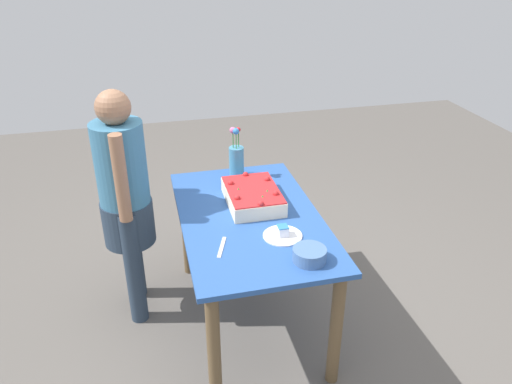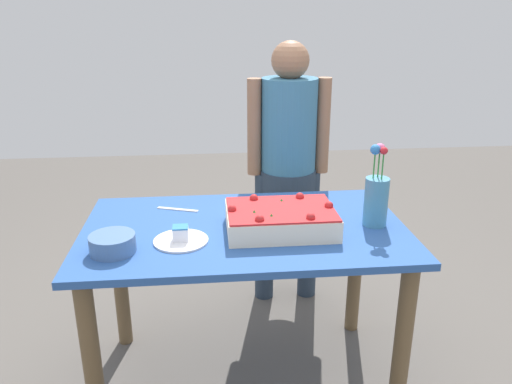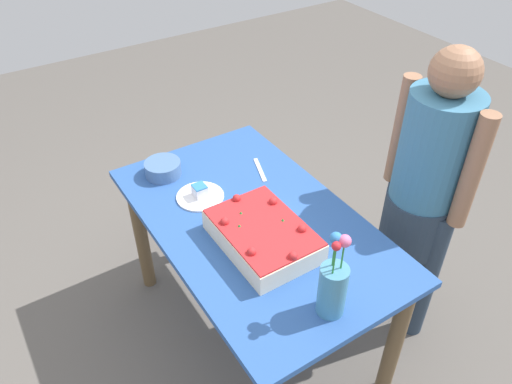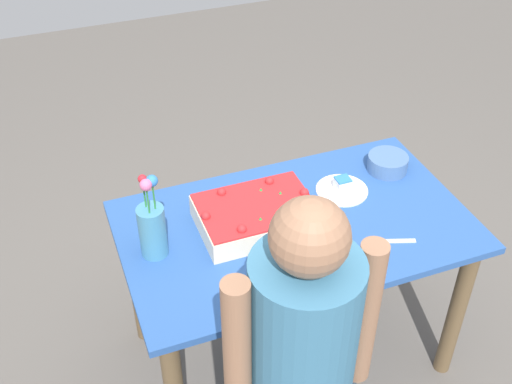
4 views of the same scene
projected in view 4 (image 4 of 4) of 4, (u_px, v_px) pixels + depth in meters
The scene contains 8 objects.
ground_plane at pixel (289, 350), 2.97m from camera, with size 8.00×8.00×0.00m, color #5D5852.
dining_table at pixel (295, 249), 2.57m from camera, with size 1.36×0.81×0.77m.
sheet_cake at pixel (256, 215), 2.46m from camera, with size 0.44×0.31×0.12m.
serving_plate_with_slice at pixel (342, 188), 2.64m from camera, with size 0.22×0.22×0.07m.
cake_knife at pixel (390, 241), 2.41m from camera, with size 0.20×0.02×0.00m, color silver.
flower_vase at pixel (152, 228), 2.29m from camera, with size 0.10×0.10×0.35m.
fruit_bowl at pixel (388, 163), 2.75m from camera, with size 0.17×0.17×0.07m, color #4B6F9F.
person_standing at pixel (300, 376), 1.84m from camera, with size 0.45×0.31×1.49m.
Camera 4 is at (-0.81, -1.71, 2.40)m, focal length 45.00 mm.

